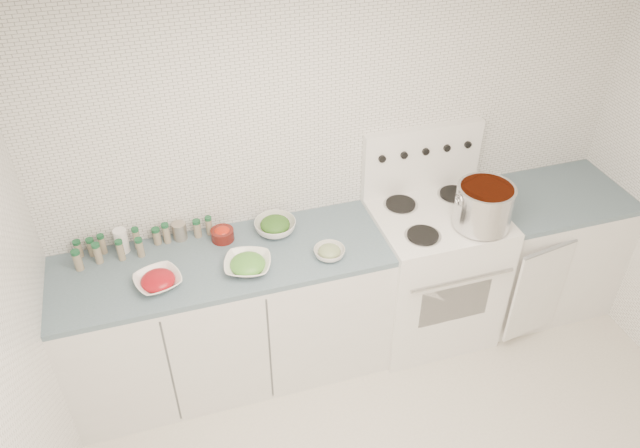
{
  "coord_description": "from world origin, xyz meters",
  "views": [
    {
      "loc": [
        -1.08,
        -1.46,
        3.13
      ],
      "look_at": [
        -0.27,
        1.14,
        1.06
      ],
      "focal_mm": 35.0,
      "sensor_mm": 36.0,
      "label": 1
    }
  ],
  "objects_px": {
    "stock_pot": "(484,204)",
    "bowl_snowpea": "(248,264)",
    "stove": "(430,269)",
    "bowl_tomato": "(158,281)"
  },
  "relations": [
    {
      "from": "stock_pot",
      "to": "bowl_snowpea",
      "type": "xyz_separation_m",
      "value": [
        -1.36,
        0.06,
        -0.15
      ]
    },
    {
      "from": "stock_pot",
      "to": "bowl_snowpea",
      "type": "height_order",
      "value": "stock_pot"
    },
    {
      "from": "stove",
      "to": "bowl_snowpea",
      "type": "bearing_deg",
      "value": -174.25
    },
    {
      "from": "stove",
      "to": "stock_pot",
      "type": "xyz_separation_m",
      "value": [
        0.18,
        -0.18,
        0.59
      ]
    },
    {
      "from": "stock_pot",
      "to": "stove",
      "type": "bearing_deg",
      "value": 135.37
    },
    {
      "from": "bowl_tomato",
      "to": "bowl_snowpea",
      "type": "relative_size",
      "value": 0.93
    },
    {
      "from": "stock_pot",
      "to": "bowl_tomato",
      "type": "xyz_separation_m",
      "value": [
        -1.83,
        0.07,
        -0.15
      ]
    },
    {
      "from": "bowl_tomato",
      "to": "stock_pot",
      "type": "bearing_deg",
      "value": -2.25
    },
    {
      "from": "stove",
      "to": "stock_pot",
      "type": "relative_size",
      "value": 3.89
    },
    {
      "from": "bowl_tomato",
      "to": "stove",
      "type": "bearing_deg",
      "value": 3.65
    }
  ]
}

